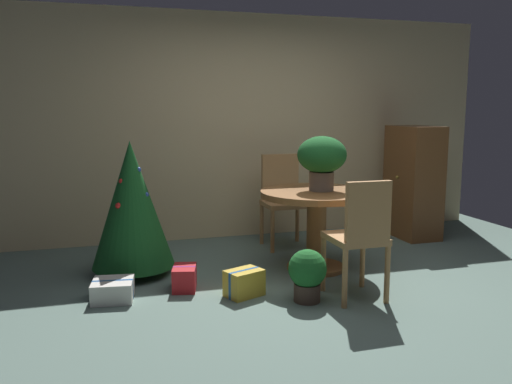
{
  "coord_description": "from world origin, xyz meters",
  "views": [
    {
      "loc": [
        -1.73,
        -3.92,
        1.53
      ],
      "look_at": [
        -0.45,
        0.37,
        0.82
      ],
      "focal_mm": 37.46,
      "sensor_mm": 36.0,
      "label": 1
    }
  ],
  "objects_px": {
    "flower_vase": "(322,158)",
    "wooden_chair_far": "(283,195)",
    "holiday_tree": "(132,204)",
    "gift_box_gold": "(244,283)",
    "round_dining_table": "(317,211)",
    "gift_box_cream": "(113,290)",
    "gift_box_red": "(185,278)",
    "potted_plant": "(307,273)",
    "wooden_cabinet": "(413,182)",
    "wooden_chair_near": "(360,233)"
  },
  "relations": [
    {
      "from": "flower_vase",
      "to": "wooden_chair_far",
      "type": "xyz_separation_m",
      "value": [
        -0.04,
        0.94,
        -0.5
      ]
    },
    {
      "from": "holiday_tree",
      "to": "gift_box_gold",
      "type": "height_order",
      "value": "holiday_tree"
    },
    {
      "from": "flower_vase",
      "to": "round_dining_table",
      "type": "bearing_deg",
      "value": -173.32
    },
    {
      "from": "flower_vase",
      "to": "gift_box_gold",
      "type": "bearing_deg",
      "value": -150.02
    },
    {
      "from": "flower_vase",
      "to": "gift_box_cream",
      "type": "height_order",
      "value": "flower_vase"
    },
    {
      "from": "holiday_tree",
      "to": "gift_box_cream",
      "type": "xyz_separation_m",
      "value": [
        -0.21,
        -0.64,
        -0.58
      ]
    },
    {
      "from": "gift_box_red",
      "to": "gift_box_gold",
      "type": "relative_size",
      "value": 0.92
    },
    {
      "from": "gift_box_cream",
      "to": "potted_plant",
      "type": "bearing_deg",
      "value": -17.71
    },
    {
      "from": "wooden_cabinet",
      "to": "flower_vase",
      "type": "bearing_deg",
      "value": -150.6
    },
    {
      "from": "flower_vase",
      "to": "wooden_cabinet",
      "type": "distance_m",
      "value": 1.85
    },
    {
      "from": "gift_box_red",
      "to": "wooden_cabinet",
      "type": "distance_m",
      "value": 3.16
    },
    {
      "from": "wooden_chair_far",
      "to": "wooden_cabinet",
      "type": "relative_size",
      "value": 0.77
    },
    {
      "from": "holiday_tree",
      "to": "potted_plant",
      "type": "xyz_separation_m",
      "value": [
        1.27,
        -1.11,
        -0.43
      ]
    },
    {
      "from": "wooden_chair_near",
      "to": "gift_box_gold",
      "type": "bearing_deg",
      "value": 157.28
    },
    {
      "from": "gift_box_cream",
      "to": "potted_plant",
      "type": "xyz_separation_m",
      "value": [
        1.48,
        -0.47,
        0.15
      ]
    },
    {
      "from": "wooden_cabinet",
      "to": "potted_plant",
      "type": "relative_size",
      "value": 3.11
    },
    {
      "from": "round_dining_table",
      "to": "flower_vase",
      "type": "xyz_separation_m",
      "value": [
        0.04,
        0.01,
        0.51
      ]
    },
    {
      "from": "gift_box_red",
      "to": "potted_plant",
      "type": "height_order",
      "value": "potted_plant"
    },
    {
      "from": "gift_box_gold",
      "to": "wooden_cabinet",
      "type": "bearing_deg",
      "value": 29.61
    },
    {
      "from": "flower_vase",
      "to": "wooden_chair_far",
      "type": "relative_size",
      "value": 0.5
    },
    {
      "from": "holiday_tree",
      "to": "gift_box_red",
      "type": "bearing_deg",
      "value": -55.3
    },
    {
      "from": "flower_vase",
      "to": "wooden_chair_near",
      "type": "bearing_deg",
      "value": -92.84
    },
    {
      "from": "gift_box_red",
      "to": "gift_box_cream",
      "type": "xyz_separation_m",
      "value": [
        -0.59,
        -0.08,
        -0.02
      ]
    },
    {
      "from": "gift_box_gold",
      "to": "potted_plant",
      "type": "xyz_separation_m",
      "value": [
        0.45,
        -0.26,
        0.12
      ]
    },
    {
      "from": "potted_plant",
      "to": "gift_box_cream",
      "type": "bearing_deg",
      "value": 162.29
    },
    {
      "from": "gift_box_gold",
      "to": "flower_vase",
      "type": "bearing_deg",
      "value": 29.98
    },
    {
      "from": "round_dining_table",
      "to": "holiday_tree",
      "type": "xyz_separation_m",
      "value": [
        -1.68,
        0.34,
        0.1
      ]
    },
    {
      "from": "gift_box_gold",
      "to": "potted_plant",
      "type": "relative_size",
      "value": 0.82
    },
    {
      "from": "wooden_chair_far",
      "to": "holiday_tree",
      "type": "bearing_deg",
      "value": -160.07
    },
    {
      "from": "potted_plant",
      "to": "wooden_chair_near",
      "type": "bearing_deg",
      "value": -13.15
    },
    {
      "from": "wooden_chair_near",
      "to": "flower_vase",
      "type": "bearing_deg",
      "value": 87.16
    },
    {
      "from": "gift_box_gold",
      "to": "gift_box_cream",
      "type": "height_order",
      "value": "gift_box_gold"
    },
    {
      "from": "gift_box_red",
      "to": "round_dining_table",
      "type": "bearing_deg",
      "value": 9.43
    },
    {
      "from": "flower_vase",
      "to": "gift_box_red",
      "type": "xyz_separation_m",
      "value": [
        -1.34,
        -0.22,
        -0.97
      ]
    },
    {
      "from": "holiday_tree",
      "to": "gift_box_gold",
      "type": "distance_m",
      "value": 1.31
    },
    {
      "from": "holiday_tree",
      "to": "gift_box_cream",
      "type": "height_order",
      "value": "holiday_tree"
    },
    {
      "from": "flower_vase",
      "to": "potted_plant",
      "type": "distance_m",
      "value": 1.23
    },
    {
      "from": "wooden_chair_far",
      "to": "gift_box_cream",
      "type": "relative_size",
      "value": 2.82
    },
    {
      "from": "wooden_chair_near",
      "to": "gift_box_red",
      "type": "distance_m",
      "value": 1.52
    },
    {
      "from": "wooden_chair_far",
      "to": "gift_box_gold",
      "type": "height_order",
      "value": "wooden_chair_far"
    },
    {
      "from": "wooden_chair_near",
      "to": "gift_box_red",
      "type": "xyz_separation_m",
      "value": [
        -1.3,
        0.65,
        -0.45
      ]
    },
    {
      "from": "gift_box_gold",
      "to": "potted_plant",
      "type": "bearing_deg",
      "value": -30.33
    },
    {
      "from": "gift_box_gold",
      "to": "wooden_cabinet",
      "type": "height_order",
      "value": "wooden_cabinet"
    },
    {
      "from": "flower_vase",
      "to": "wooden_chair_near",
      "type": "relative_size",
      "value": 0.52
    },
    {
      "from": "round_dining_table",
      "to": "holiday_tree",
      "type": "height_order",
      "value": "holiday_tree"
    },
    {
      "from": "round_dining_table",
      "to": "gift_box_gold",
      "type": "bearing_deg",
      "value": -149.02
    },
    {
      "from": "round_dining_table",
      "to": "gift_box_cream",
      "type": "bearing_deg",
      "value": -170.97
    },
    {
      "from": "round_dining_table",
      "to": "wooden_cabinet",
      "type": "distance_m",
      "value": 1.85
    },
    {
      "from": "wooden_cabinet",
      "to": "potted_plant",
      "type": "bearing_deg",
      "value": -140.48
    },
    {
      "from": "holiday_tree",
      "to": "gift_box_red",
      "type": "xyz_separation_m",
      "value": [
        0.38,
        -0.55,
        -0.56
      ]
    }
  ]
}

